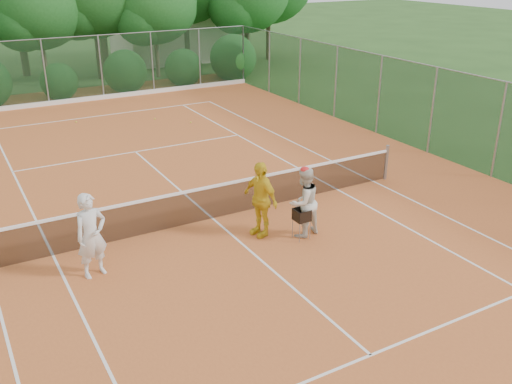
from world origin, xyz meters
TOP-DOWN VIEW (x-y plane):
  - ground at (0.00, 0.00)m, footprint 120.00×120.00m
  - clay_court at (0.00, 0.00)m, footprint 18.00×36.00m
  - club_building at (9.00, 24.00)m, footprint 8.00×5.00m
  - tennis_net at (0.00, 0.00)m, footprint 11.97×0.10m
  - player_white at (-3.46, -1.30)m, footprint 0.78×0.60m
  - player_center_grp at (1.56, -1.94)m, footprint 0.98×0.83m
  - player_yellow at (0.65, -1.37)m, footprint 0.69×1.19m
  - ball_hopper at (1.41, -2.08)m, footprint 0.35×0.35m
  - stray_ball_a at (-0.93, 11.29)m, footprint 0.07×0.07m
  - stray_ball_b at (2.10, 10.14)m, footprint 0.07×0.07m
  - stray_ball_c at (3.21, 8.87)m, footprint 0.07×0.07m
  - court_markings at (0.00, 0.00)m, footprint 11.03×23.83m
  - fence_back at (0.00, 15.00)m, footprint 18.07×0.07m
  - fence_right at (9.00, -1.50)m, footprint 0.07×33.07m

SIDE VIEW (x-z plane):
  - ground at x=0.00m, z-range 0.00..0.00m
  - clay_court at x=0.00m, z-range 0.00..0.02m
  - court_markings at x=0.00m, z-range 0.02..0.03m
  - stray_ball_a at x=-0.93m, z-range 0.02..0.09m
  - stray_ball_b at x=2.10m, z-range 0.02..0.09m
  - stray_ball_c at x=3.21m, z-range 0.02..0.09m
  - tennis_net at x=0.00m, z-range -0.02..1.08m
  - ball_hopper at x=1.41m, z-range 0.25..1.04m
  - player_center_grp at x=1.56m, z-range 0.01..1.82m
  - player_white at x=-3.46m, z-range 0.02..1.93m
  - player_yellow at x=0.65m, z-range 0.02..1.93m
  - club_building at x=9.00m, z-range 0.00..3.00m
  - fence_back at x=0.00m, z-range 0.02..3.02m
  - fence_right at x=9.00m, z-range 0.02..3.02m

